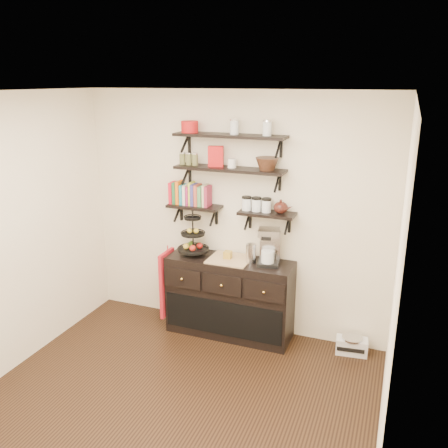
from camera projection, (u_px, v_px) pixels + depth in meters
The scene contains 22 objects.
floor at pixel (164, 415), 4.11m from camera, with size 3.50×3.50×0.00m, color black.
ceiling at pixel (150, 93), 3.32m from camera, with size 3.50×3.50×0.02m, color white.
back_wall at pixel (234, 214), 5.28m from camera, with size 3.50×0.02×2.70m, color white.
right_wall at pixel (393, 308), 3.12m from camera, with size 0.02×3.50×2.70m, color white.
shelf_top at pixel (230, 136), 4.91m from camera, with size 1.20×0.27×0.23m.
shelf_mid at pixel (230, 169), 5.01m from camera, with size 1.20×0.27×0.23m.
shelf_low_left at pixel (195, 207), 5.30m from camera, with size 0.60×0.25×0.23m.
shelf_low_right at pixel (267, 214), 5.01m from camera, with size 0.60×0.25×0.23m.
cookbooks at pixel (190, 194), 5.27m from camera, with size 0.43×0.15×0.26m.
glass_canisters at pixel (256, 205), 5.02m from camera, with size 0.32×0.10×0.13m.
sideboard at pixel (230, 297), 5.32m from camera, with size 1.40×0.50×0.92m.
fruit_stand at pixel (193, 240), 5.29m from camera, with size 0.35×0.35×0.51m.
candle at pixel (228, 255), 5.18m from camera, with size 0.08×0.08×0.08m, color #A47F25.
coffee_maker at pixel (269, 247), 5.01m from camera, with size 0.25×0.25×0.40m.
thermal_carafe at pixel (251, 254), 5.05m from camera, with size 0.11×0.11×0.22m, color silver.
apron at pixel (167, 283), 5.45m from camera, with size 0.04×0.33×0.77m, color maroon.
radio at pixel (352, 345), 5.01m from camera, with size 0.34×0.24×0.19m.
recipe_box at pixel (216, 156), 5.02m from camera, with size 0.16×0.06×0.22m, color #B61415.
walnut_bowl at pixel (267, 164), 4.84m from camera, with size 0.24×0.24×0.13m, color black, non-canonical shape.
ramekins at pixel (232, 163), 4.98m from camera, with size 0.09×0.09×0.10m, color white.
teapot at pixel (281, 206), 4.93m from camera, with size 0.20×0.15×0.15m, color #391611, non-canonical shape.
red_pot at pixel (190, 127), 5.04m from camera, with size 0.18×0.18×0.12m, color #B61415.
Camera 1 is at (1.72, -3.03, 2.79)m, focal length 38.00 mm.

